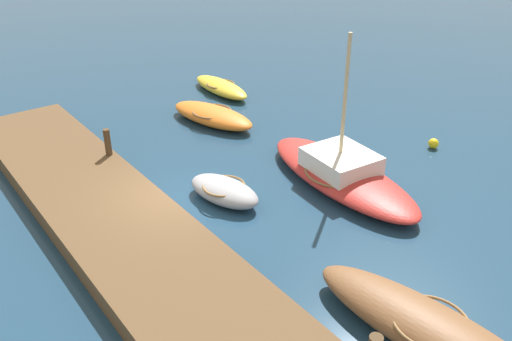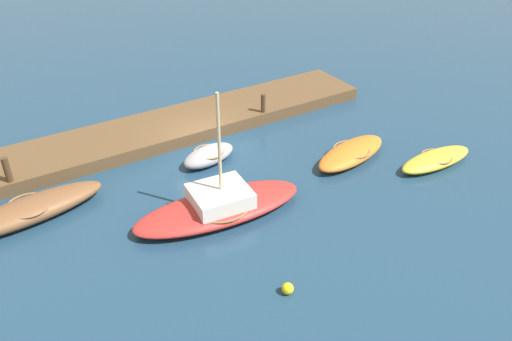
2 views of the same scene
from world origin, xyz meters
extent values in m
plane|color=navy|center=(0.00, 0.00, 0.00)|extent=(84.00, 84.00, 0.00)
cube|color=brown|center=(0.00, -2.00, 0.30)|extent=(18.93, 3.36, 0.60)
ellipsoid|color=#B72D28|center=(2.04, 5.09, 0.34)|extent=(6.88, 2.97, 0.67)
torus|color=olive|center=(2.04, 5.09, 0.52)|extent=(2.66, 2.66, 0.07)
cube|color=silver|center=(1.97, 5.10, 0.85)|extent=(2.31, 2.09, 0.61)
cylinder|color=#C6B284|center=(1.92, 5.10, 2.79)|extent=(0.12, 0.12, 4.49)
ellipsoid|color=orange|center=(-4.93, 4.56, 0.34)|extent=(4.41, 2.49, 0.67)
torus|color=olive|center=(-4.93, 4.56, 0.52)|extent=(1.98, 1.98, 0.07)
ellipsoid|color=#939399|center=(0.55, 1.42, 0.34)|extent=(2.82, 1.83, 0.69)
torus|color=olive|center=(0.55, 1.42, 0.53)|extent=(1.62, 1.62, 0.07)
ellipsoid|color=gold|center=(-7.76, 6.89, 0.29)|extent=(3.89, 1.29, 0.57)
torus|color=olive|center=(-7.76, 6.89, 0.44)|extent=(1.34, 1.34, 0.07)
ellipsoid|color=brown|center=(8.18, 1.57, 0.40)|extent=(5.91, 2.32, 0.81)
torus|color=olive|center=(8.18, 1.57, 0.62)|extent=(1.87, 1.87, 0.07)
cylinder|color=#47331E|center=(-3.55, -0.57, 1.07)|extent=(0.22, 0.22, 0.94)
sphere|color=yellow|center=(2.18, 9.87, 0.19)|extent=(0.39, 0.39, 0.39)
camera|label=1|loc=(12.74, -6.58, 8.85)|focal=37.68mm
camera|label=2|loc=(9.59, 19.90, 12.33)|focal=37.85mm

